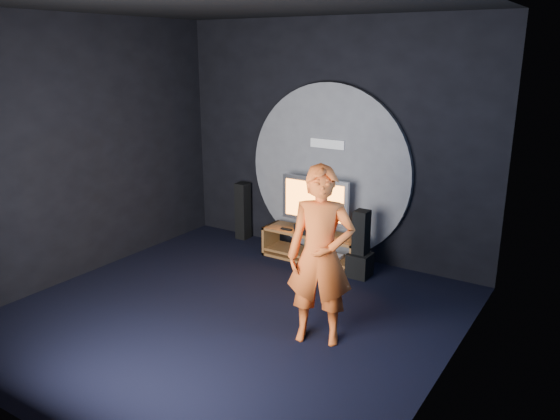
% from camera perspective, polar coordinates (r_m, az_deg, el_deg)
% --- Properties ---
extents(floor, '(5.00, 5.00, 0.00)m').
position_cam_1_polar(floor, '(6.66, -5.26, -10.82)').
color(floor, black).
rests_on(floor, ground).
extents(back_wall, '(5.00, 0.04, 3.50)m').
position_cam_1_polar(back_wall, '(8.14, 5.34, 7.21)').
color(back_wall, black).
rests_on(back_wall, ground).
extents(front_wall, '(5.00, 0.04, 3.50)m').
position_cam_1_polar(front_wall, '(4.46, -25.98, -2.14)').
color(front_wall, black).
rests_on(front_wall, ground).
extents(left_wall, '(0.04, 5.00, 3.50)m').
position_cam_1_polar(left_wall, '(7.84, -20.27, 5.92)').
color(left_wall, black).
rests_on(left_wall, ground).
extents(right_wall, '(0.04, 5.00, 3.50)m').
position_cam_1_polar(right_wall, '(4.96, 17.66, 0.53)').
color(right_wall, black).
rests_on(right_wall, ground).
extents(ceiling, '(5.00, 5.00, 0.01)m').
position_cam_1_polar(ceiling, '(5.95, -6.19, 20.80)').
color(ceiling, black).
rests_on(ceiling, back_wall).
extents(wall_disc_panel, '(2.60, 0.11, 2.60)m').
position_cam_1_polar(wall_disc_panel, '(8.17, 5.08, 4.06)').
color(wall_disc_panel, '#515156').
rests_on(wall_disc_panel, ground).
extents(media_console, '(1.51, 0.45, 0.45)m').
position_cam_1_polar(media_console, '(8.17, 3.38, -4.02)').
color(media_console, brown).
rests_on(media_console, ground).
extents(tv, '(1.08, 0.22, 0.81)m').
position_cam_1_polar(tv, '(8.01, 3.66, 0.81)').
color(tv, '#AAA9B1').
rests_on(tv, media_console).
extents(center_speaker, '(0.40, 0.15, 0.15)m').
position_cam_1_polar(center_speaker, '(7.96, 2.95, -2.04)').
color(center_speaker, black).
rests_on(center_speaker, media_console).
extents(remote, '(0.18, 0.05, 0.02)m').
position_cam_1_polar(remote, '(8.16, 0.68, -2.02)').
color(remote, black).
rests_on(remote, media_console).
extents(tower_speaker_left, '(0.19, 0.21, 0.95)m').
position_cam_1_polar(tower_speaker_left, '(9.06, -3.89, -0.09)').
color(tower_speaker_left, black).
rests_on(tower_speaker_left, ground).
extents(tower_speaker_right, '(0.19, 0.21, 0.95)m').
position_cam_1_polar(tower_speaker_right, '(7.61, 8.44, -3.48)').
color(tower_speaker_right, black).
rests_on(tower_speaker_right, ground).
extents(subwoofer, '(0.30, 0.30, 0.33)m').
position_cam_1_polar(subwoofer, '(7.70, 8.31, -5.69)').
color(subwoofer, black).
rests_on(subwoofer, ground).
extents(player, '(0.82, 0.68, 1.94)m').
position_cam_1_polar(player, '(5.73, 4.25, -4.84)').
color(player, '#CA4F1B').
rests_on(player, ground).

